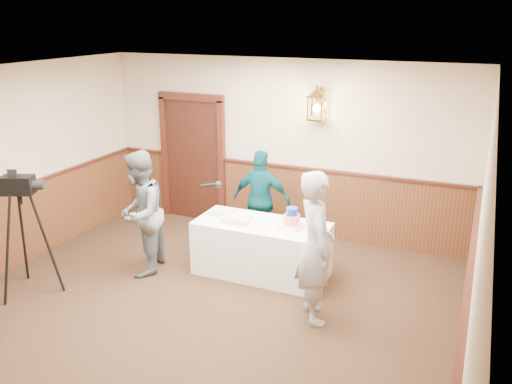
{
  "coord_description": "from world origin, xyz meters",
  "views": [
    {
      "loc": [
        2.94,
        -4.36,
        3.41
      ],
      "look_at": [
        0.32,
        1.7,
        1.25
      ],
      "focal_mm": 38.0,
      "sensor_mm": 36.0,
      "label": 1
    }
  ],
  "objects_px": {
    "interviewer": "(140,213)",
    "baker": "(315,247)",
    "display_table": "(262,249)",
    "sheet_cake_green": "(222,212)",
    "assistant_p": "(261,200)",
    "tv_camera_rig": "(26,241)",
    "sheet_cake_yellow": "(236,219)",
    "tiered_cake": "(292,220)"
  },
  "relations": [
    {
      "from": "baker",
      "to": "tv_camera_rig",
      "type": "bearing_deg",
      "value": 70.39
    },
    {
      "from": "display_table",
      "to": "baker",
      "type": "distance_m",
      "value": 1.39
    },
    {
      "from": "tiered_cake",
      "to": "interviewer",
      "type": "height_order",
      "value": "interviewer"
    },
    {
      "from": "sheet_cake_yellow",
      "to": "assistant_p",
      "type": "bearing_deg",
      "value": 92.0
    },
    {
      "from": "baker",
      "to": "assistant_p",
      "type": "bearing_deg",
      "value": 6.62
    },
    {
      "from": "display_table",
      "to": "interviewer",
      "type": "distance_m",
      "value": 1.72
    },
    {
      "from": "interviewer",
      "to": "tv_camera_rig",
      "type": "xyz_separation_m",
      "value": [
        -1.0,
        -1.05,
        -0.16
      ]
    },
    {
      "from": "sheet_cake_green",
      "to": "tv_camera_rig",
      "type": "distance_m",
      "value": 2.56
    },
    {
      "from": "sheet_cake_yellow",
      "to": "sheet_cake_green",
      "type": "distance_m",
      "value": 0.36
    },
    {
      "from": "tv_camera_rig",
      "to": "assistant_p",
      "type": "bearing_deg",
      "value": 25.69
    },
    {
      "from": "display_table",
      "to": "sheet_cake_green",
      "type": "xyz_separation_m",
      "value": [
        -0.64,
        0.08,
        0.41
      ]
    },
    {
      "from": "sheet_cake_green",
      "to": "assistant_p",
      "type": "height_order",
      "value": "assistant_p"
    },
    {
      "from": "tv_camera_rig",
      "to": "sheet_cake_yellow",
      "type": "bearing_deg",
      "value": 11.76
    },
    {
      "from": "sheet_cake_green",
      "to": "assistant_p",
      "type": "distance_m",
      "value": 0.82
    },
    {
      "from": "sheet_cake_yellow",
      "to": "baker",
      "type": "distance_m",
      "value": 1.52
    },
    {
      "from": "sheet_cake_green",
      "to": "interviewer",
      "type": "xyz_separation_m",
      "value": [
        -0.9,
        -0.67,
        0.08
      ]
    },
    {
      "from": "display_table",
      "to": "baker",
      "type": "xyz_separation_m",
      "value": [
        1.0,
        -0.81,
        0.53
      ]
    },
    {
      "from": "tiered_cake",
      "to": "assistant_p",
      "type": "relative_size",
      "value": 0.2
    },
    {
      "from": "assistant_p",
      "to": "tv_camera_rig",
      "type": "relative_size",
      "value": 0.98
    },
    {
      "from": "assistant_p",
      "to": "tiered_cake",
      "type": "bearing_deg",
      "value": 128.73
    },
    {
      "from": "baker",
      "to": "assistant_p",
      "type": "height_order",
      "value": "baker"
    },
    {
      "from": "assistant_p",
      "to": "tv_camera_rig",
      "type": "bearing_deg",
      "value": 44.74
    },
    {
      "from": "display_table",
      "to": "tiered_cake",
      "type": "relative_size",
      "value": 5.78
    },
    {
      "from": "display_table",
      "to": "tv_camera_rig",
      "type": "xyz_separation_m",
      "value": [
        -2.54,
        -1.64,
        0.32
      ]
    },
    {
      "from": "sheet_cake_yellow",
      "to": "baker",
      "type": "bearing_deg",
      "value": -28.27
    },
    {
      "from": "sheet_cake_green",
      "to": "baker",
      "type": "relative_size",
      "value": 0.17
    },
    {
      "from": "assistant_p",
      "to": "tv_camera_rig",
      "type": "distance_m",
      "value": 3.31
    },
    {
      "from": "display_table",
      "to": "interviewer",
      "type": "relative_size",
      "value": 1.04
    },
    {
      "from": "display_table",
      "to": "sheet_cake_green",
      "type": "distance_m",
      "value": 0.77
    },
    {
      "from": "interviewer",
      "to": "display_table",
      "type": "bearing_deg",
      "value": 95.44
    },
    {
      "from": "sheet_cake_green",
      "to": "tiered_cake",
      "type": "bearing_deg",
      "value": -4.29
    },
    {
      "from": "interviewer",
      "to": "baker",
      "type": "bearing_deg",
      "value": 69.47
    },
    {
      "from": "interviewer",
      "to": "sheet_cake_yellow",
      "type": "bearing_deg",
      "value": 96.74
    },
    {
      "from": "sheet_cake_yellow",
      "to": "tv_camera_rig",
      "type": "bearing_deg",
      "value": -145.05
    },
    {
      "from": "sheet_cake_yellow",
      "to": "sheet_cake_green",
      "type": "xyz_separation_m",
      "value": [
        -0.31,
        0.18,
        -0.0
      ]
    },
    {
      "from": "display_table",
      "to": "interviewer",
      "type": "bearing_deg",
      "value": -159.07
    },
    {
      "from": "sheet_cake_yellow",
      "to": "assistant_p",
      "type": "xyz_separation_m",
      "value": [
        -0.03,
        0.95,
        -0.02
      ]
    },
    {
      "from": "sheet_cake_green",
      "to": "interviewer",
      "type": "height_order",
      "value": "interviewer"
    },
    {
      "from": "interviewer",
      "to": "sheet_cake_green",
      "type": "bearing_deg",
      "value": 111.38
    },
    {
      "from": "tiered_cake",
      "to": "assistant_p",
      "type": "xyz_separation_m",
      "value": [
        -0.79,
        0.85,
        -0.1
      ]
    },
    {
      "from": "display_table",
      "to": "interviewer",
      "type": "height_order",
      "value": "interviewer"
    },
    {
      "from": "interviewer",
      "to": "tiered_cake",
      "type": "bearing_deg",
      "value": 91.3
    }
  ]
}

